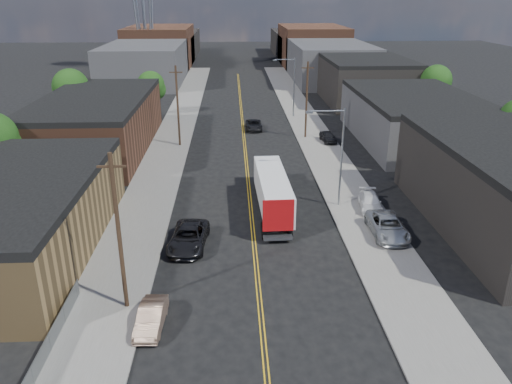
{
  "coord_description": "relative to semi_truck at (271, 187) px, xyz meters",
  "views": [
    {
      "loc": [
        -1.51,
        -16.26,
        18.06
      ],
      "look_at": [
        0.37,
        22.58,
        2.5
      ],
      "focal_mm": 35.0,
      "sensor_mm": 36.0,
      "label": 1
    }
  ],
  "objects": [
    {
      "name": "warehouse_tan",
      "position": [
        -19.84,
        -6.87,
        0.73
      ],
      "size": [
        12.0,
        22.0,
        5.6
      ],
      "color": "brown",
      "rests_on": "ground"
    },
    {
      "name": "tree_left_mid",
      "position": [
        -25.78,
        30.13,
        3.41
      ],
      "size": [
        5.1,
        5.04,
        8.37
      ],
      "color": "black",
      "rests_on": "ground"
    },
    {
      "name": "utility_pole_left_far",
      "position": [
        -10.04,
        20.13,
        3.06
      ],
      "size": [
        1.6,
        0.26,
        10.0
      ],
      "color": "black",
      "rests_on": "ground"
    },
    {
      "name": "skyline_left_c",
      "position": [
        -21.84,
        115.13,
        1.43
      ],
      "size": [
        16.0,
        40.0,
        7.0
      ],
      "primitive_type": "cube",
      "color": "black",
      "rests_on": "ground"
    },
    {
      "name": "car_right_lot_b",
      "position": [
        8.76,
        -0.87,
        -1.28
      ],
      "size": [
        2.32,
        4.61,
        1.28
      ],
      "primitive_type": "imported",
      "rotation": [
        0.0,
        0.0,
        -0.12
      ],
      "color": "silver",
      "rests_on": "sidewalk_right"
    },
    {
      "name": "car_right_lot_a",
      "position": [
        8.76,
        -6.12,
        -1.15
      ],
      "size": [
        2.63,
        5.6,
        1.55
      ],
      "primitive_type": "imported",
      "rotation": [
        0.0,
        0.0,
        -0.01
      ],
      "color": "#BBBEC0",
      "rests_on": "sidewalk_right"
    },
    {
      "name": "car_right_lot_c",
      "position": [
        8.94,
        20.63,
        -1.25
      ],
      "size": [
        1.95,
        4.09,
        1.35
      ],
      "primitive_type": "imported",
      "rotation": [
        0.0,
        0.0,
        0.09
      ],
      "color": "black",
      "rests_on": "sidewalk_right"
    },
    {
      "name": "tree_left_far",
      "position": [
        -15.78,
        37.13,
        2.49
      ],
      "size": [
        4.35,
        4.2,
        6.97
      ],
      "color": "black",
      "rests_on": "ground"
    },
    {
      "name": "warehouse_brown",
      "position": [
        -19.84,
        19.13,
        1.23
      ],
      "size": [
        12.0,
        26.0,
        6.6
      ],
      "color": "#533021",
      "rests_on": "ground"
    },
    {
      "name": "skyline_right_a",
      "position": [
        18.16,
        70.13,
        1.93
      ],
      "size": [
        16.0,
        30.0,
        8.0
      ],
      "primitive_type": "cube",
      "color": "#373739",
      "rests_on": "ground"
    },
    {
      "name": "chainlink_fence",
      "position": [
        -13.34,
        -21.37,
        -1.42
      ],
      "size": [
        0.05,
        16.0,
        1.22
      ],
      "color": "slate",
      "rests_on": "ground"
    },
    {
      "name": "skyline_left_b",
      "position": [
        -21.84,
        95.13,
        2.93
      ],
      "size": [
        16.0,
        26.0,
        10.0
      ],
      "primitive_type": "cube",
      "color": "#533021",
      "rests_on": "ground"
    },
    {
      "name": "industrial_right_c",
      "position": [
        20.16,
        47.13,
        1.73
      ],
      "size": [
        14.0,
        22.0,
        7.6
      ],
      "color": "black",
      "rests_on": "ground"
    },
    {
      "name": "sidewalk_right",
      "position": [
        7.66,
        20.13,
        -2.0
      ],
      "size": [
        5.0,
        140.0,
        0.15
      ],
      "primitive_type": "cube",
      "color": "slate",
      "rests_on": "ground"
    },
    {
      "name": "car_ahead_truck",
      "position": [
        -0.34,
        27.76,
        -1.4
      ],
      "size": [
        2.25,
        4.85,
        1.34
      ],
      "primitive_type": "imported",
      "rotation": [
        0.0,
        0.0,
        0.0
      ],
      "color": "black",
      "rests_on": "ground"
    },
    {
      "name": "skyline_left_a",
      "position": [
        -21.84,
        70.13,
        1.93
      ],
      "size": [
        16.0,
        30.0,
        8.0
      ],
      "primitive_type": "cube",
      "color": "#373739",
      "rests_on": "ground"
    },
    {
      "name": "streetlight_far",
      "position": [
        5.76,
        35.13,
        3.25
      ],
      "size": [
        3.39,
        0.25,
        9.0
      ],
      "color": "gray",
      "rests_on": "ground"
    },
    {
      "name": "centerline",
      "position": [
        -1.84,
        20.13,
        -2.07
      ],
      "size": [
        0.32,
        120.0,
        0.01
      ],
      "primitive_type": "cube",
      "color": "gold",
      "rests_on": "ground"
    },
    {
      "name": "semi_truck",
      "position": [
        0.0,
        0.0,
        0.0
      ],
      "size": [
        2.71,
        14.0,
        3.65
      ],
      "rotation": [
        0.0,
        0.0,
        0.03
      ],
      "color": "silver",
      "rests_on": "ground"
    },
    {
      "name": "car_left_c",
      "position": [
        -6.84,
        -7.04,
        -1.28
      ],
      "size": [
        3.13,
        5.92,
        1.59
      ],
      "primitive_type": "imported",
      "rotation": [
        0.0,
        0.0,
        -0.09
      ],
      "color": "black",
      "rests_on": "ground"
    },
    {
      "name": "skyline_right_b",
      "position": [
        18.16,
        95.13,
        2.93
      ],
      "size": [
        16.0,
        26.0,
        10.0
      ],
      "primitive_type": "cube",
      "color": "#533021",
      "rests_on": "ground"
    },
    {
      "name": "utility_pole_right",
      "position": [
        6.36,
        23.13,
        3.06
      ],
      "size": [
        1.6,
        0.26,
        10.0
      ],
      "color": "black",
      "rests_on": "ground"
    },
    {
      "name": "industrial_right_b",
      "position": [
        20.16,
        21.13,
        0.98
      ],
      "size": [
        14.0,
        24.0,
        6.1
      ],
      "color": "#373739",
      "rests_on": "ground"
    },
    {
      "name": "streetlight_near",
      "position": [
        5.76,
        0.13,
        3.25
      ],
      "size": [
        3.39,
        0.25,
        9.0
      ],
      "color": "gray",
      "rests_on": "ground"
    },
    {
      "name": "sidewalk_left",
      "position": [
        -11.34,
        20.13,
        -2.0
      ],
      "size": [
        5.0,
        140.0,
        0.15
      ],
      "primitive_type": "cube",
      "color": "slate",
      "rests_on": "ground"
    },
    {
      "name": "car_left_b",
      "position": [
        -8.24,
        -16.87,
        -1.41
      ],
      "size": [
        1.59,
        4.07,
        1.32
      ],
      "primitive_type": "imported",
      "rotation": [
        0.0,
        0.0,
        -0.05
      ],
      "color": "#826755",
      "rests_on": "ground"
    },
    {
      "name": "utility_pole_left_near",
      "position": [
        -10.04,
        -14.87,
        3.06
      ],
      "size": [
        1.6,
        0.26,
        10.0
      ],
      "color": "black",
      "rests_on": "ground"
    },
    {
      "name": "skyline_right_c",
      "position": [
        18.16,
        115.13,
        1.43
      ],
      "size": [
        16.0,
        40.0,
        7.0
      ],
      "primitive_type": "cube",
      "color": "black",
      "rests_on": "ground"
    },
    {
      "name": "ground",
      "position": [
        -1.84,
        35.13,
        -2.07
      ],
      "size": [
        260.0,
        260.0,
        0.0
      ],
      "primitive_type": "plane",
      "color": "black",
      "rests_on": "ground"
    },
    {
      "name": "tree_right_far",
      "position": [
        28.22,
        35.13,
        3.1
      ],
      "size": [
        4.85,
        4.76,
        7.91
      ],
      "color": "black",
      "rests_on": "ground"
    }
  ]
}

